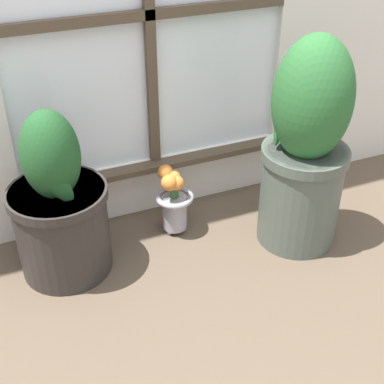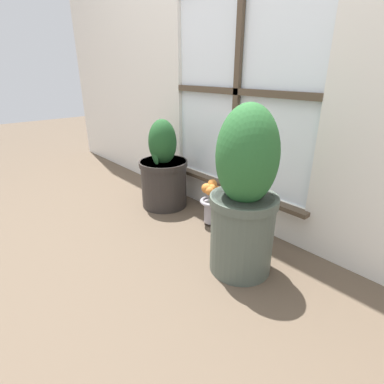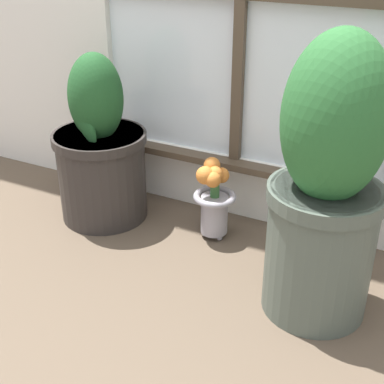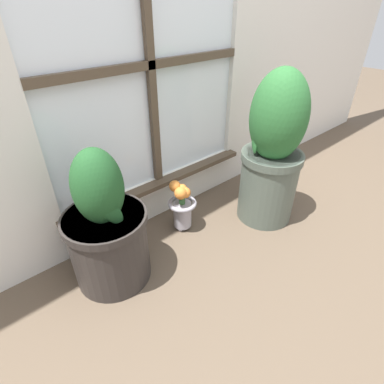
# 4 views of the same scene
# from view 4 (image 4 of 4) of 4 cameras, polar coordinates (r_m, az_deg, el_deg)

# --- Properties ---
(ground_plane) EXTENTS (10.00, 10.00, 0.00)m
(ground_plane) POSITION_cam_4_polar(r_m,az_deg,el_deg) (1.38, 8.53, -14.54)
(ground_plane) COLOR brown
(potted_plant_left) EXTENTS (0.33, 0.33, 0.60)m
(potted_plant_left) POSITION_cam_4_polar(r_m,az_deg,el_deg) (1.23, -15.89, -7.27)
(potted_plant_left) COLOR #2D2826
(potted_plant_left) RESTS_ON ground_plane
(potted_plant_right) EXTENTS (0.30, 0.30, 0.77)m
(potted_plant_right) POSITION_cam_4_polar(r_m,az_deg,el_deg) (1.52, 15.09, 7.01)
(potted_plant_right) COLOR #4C564C
(potted_plant_right) RESTS_ON ground_plane
(flower_vase) EXTENTS (0.14, 0.14, 0.28)m
(flower_vase) POSITION_cam_4_polar(r_m,az_deg,el_deg) (1.49, -1.99, -2.33)
(flower_vase) COLOR #99939E
(flower_vase) RESTS_ON ground_plane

